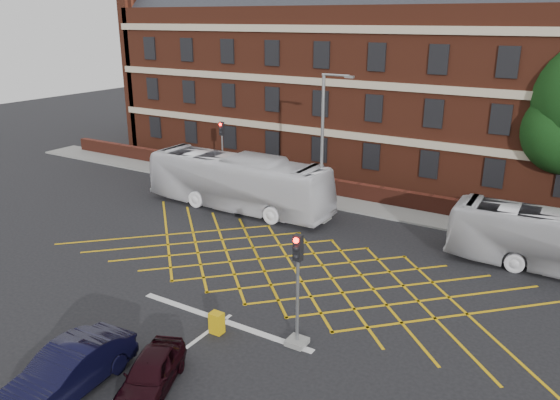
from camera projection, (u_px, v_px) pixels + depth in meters
The scene contains 14 objects.
ground at pixel (271, 285), 24.09m from camera, with size 120.00×120.00×0.00m, color black.
victorian_building at pixel (437, 67), 39.24m from camera, with size 51.00×12.17×20.40m.
boundary_wall at pixel (381, 196), 34.41m from camera, with size 56.00×0.50×1.10m, color #522016.
far_pavement at pixel (375, 207), 33.76m from camera, with size 60.00×3.00×0.12m, color slate.
box_junction_hatching at pixel (294, 268), 25.70m from camera, with size 11.50×0.12×0.02m, color #CC990C.
stop_line at pixel (223, 321), 21.26m from camera, with size 8.00×0.30×0.02m, color silver.
bus_left at pixel (238, 182), 33.29m from camera, with size 2.84×12.13×3.38m, color silver.
car_navy at pixel (68, 371), 17.02m from camera, with size 1.62×4.64×1.53m, color black.
car_maroon at pixel (151, 373), 17.18m from camera, with size 1.42×3.52×1.20m, color black.
traffic_light_near at pixel (297, 301), 19.18m from camera, with size 0.70×0.70×4.27m.
traffic_light_far at pixel (223, 157), 38.98m from camera, with size 0.70×0.70×4.27m.
street_lamp at pixel (322, 173), 30.92m from camera, with size 2.25×1.00×8.39m.
direction_signs at pixel (201, 159), 39.93m from camera, with size 1.10×0.16×2.20m.
utility_cabinet at pixel (217, 323), 20.34m from camera, with size 0.50×0.39×0.83m, color #C69A0B.
Camera 1 is at (11.67, -18.22, 11.24)m, focal length 35.00 mm.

